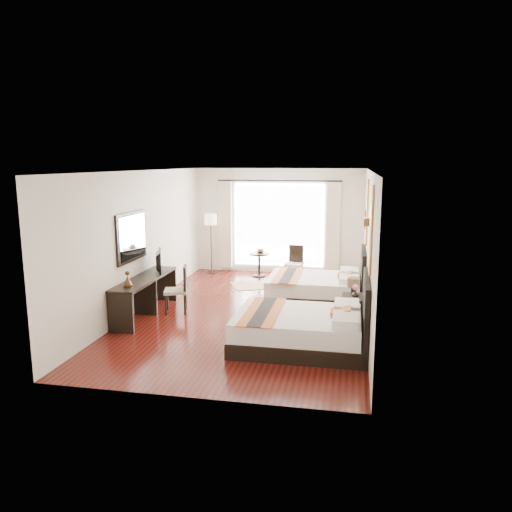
% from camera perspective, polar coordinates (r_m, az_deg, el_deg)
% --- Properties ---
extents(floor, '(4.50, 7.50, 0.01)m').
position_cam_1_polar(floor, '(10.06, -0.62, -6.47)').
color(floor, '#390C0A').
rests_on(floor, ground).
extents(ceiling, '(4.50, 7.50, 0.02)m').
position_cam_1_polar(ceiling, '(9.61, -0.66, 9.66)').
color(ceiling, white).
rests_on(ceiling, wall_headboard).
extents(wall_headboard, '(0.01, 7.50, 2.80)m').
position_cam_1_polar(wall_headboard, '(9.55, 12.68, 1.00)').
color(wall_headboard, silver).
rests_on(wall_headboard, floor).
extents(wall_desk, '(0.01, 7.50, 2.80)m').
position_cam_1_polar(wall_desk, '(10.42, -12.82, 1.80)').
color(wall_desk, silver).
rests_on(wall_desk, floor).
extents(wall_window, '(4.50, 0.01, 2.80)m').
position_cam_1_polar(wall_window, '(13.39, 2.62, 3.99)').
color(wall_window, silver).
rests_on(wall_window, floor).
extents(wall_entry, '(4.50, 0.01, 2.80)m').
position_cam_1_polar(wall_entry, '(6.20, -7.69, -4.06)').
color(wall_entry, silver).
rests_on(wall_entry, floor).
extents(window_glass, '(2.40, 0.02, 2.20)m').
position_cam_1_polar(window_glass, '(13.39, 2.61, 3.56)').
color(window_glass, white).
rests_on(window_glass, wall_window).
extents(sheer_curtain, '(2.30, 0.02, 2.10)m').
position_cam_1_polar(sheer_curtain, '(13.33, 2.57, 3.53)').
color(sheer_curtain, white).
rests_on(sheer_curtain, wall_window).
extents(drape_left, '(0.35, 0.14, 2.35)m').
position_cam_1_polar(drape_left, '(13.58, -3.53, 3.57)').
color(drape_left, beige).
rests_on(drape_left, floor).
extents(drape_right, '(0.35, 0.14, 2.35)m').
position_cam_1_polar(drape_right, '(13.16, 8.81, 3.23)').
color(drape_right, beige).
rests_on(drape_right, floor).
extents(art_panel_near, '(0.03, 0.50, 1.35)m').
position_cam_1_polar(art_panel_near, '(7.80, 13.03, 2.93)').
color(art_panel_near, maroon).
rests_on(art_panel_near, wall_headboard).
extents(art_panel_far, '(0.03, 0.50, 1.35)m').
position_cam_1_polar(art_panel_far, '(10.55, 12.57, 4.93)').
color(art_panel_far, maroon).
rests_on(art_panel_far, wall_headboard).
extents(wall_sconce, '(0.10, 0.14, 0.14)m').
position_cam_1_polar(wall_sconce, '(9.09, 12.52, 3.84)').
color(wall_sconce, '#432C18').
rests_on(wall_sconce, wall_headboard).
extents(mirror_frame, '(0.04, 1.25, 0.95)m').
position_cam_1_polar(mirror_frame, '(9.89, -14.03, 2.15)').
color(mirror_frame, black).
rests_on(mirror_frame, wall_desk).
extents(mirror_glass, '(0.01, 1.12, 0.82)m').
position_cam_1_polar(mirror_glass, '(9.88, -13.90, 2.15)').
color(mirror_glass, white).
rests_on(mirror_glass, mirror_frame).
extents(bed_near, '(2.13, 1.66, 1.20)m').
position_cam_1_polar(bed_near, '(8.21, 5.54, -8.23)').
color(bed_near, black).
rests_on(bed_near, floor).
extents(bed_far, '(2.07, 1.61, 1.16)m').
position_cam_1_polar(bed_far, '(10.85, 7.15, -3.58)').
color(bed_far, black).
rests_on(bed_far, floor).
extents(nightstand, '(0.46, 0.57, 0.54)m').
position_cam_1_polar(nightstand, '(9.42, 11.14, -6.13)').
color(nightstand, black).
rests_on(nightstand, floor).
extents(table_lamp, '(0.23, 0.23, 0.37)m').
position_cam_1_polar(table_lamp, '(9.39, 11.09, -3.16)').
color(table_lamp, black).
rests_on(table_lamp, nightstand).
extents(vase, '(0.18, 0.18, 0.14)m').
position_cam_1_polar(vase, '(9.23, 11.27, -4.56)').
color(vase, black).
rests_on(vase, nightstand).
extents(console_desk, '(0.50, 2.20, 0.76)m').
position_cam_1_polar(console_desk, '(10.03, -12.53, -4.51)').
color(console_desk, black).
rests_on(console_desk, floor).
extents(television, '(0.38, 0.75, 0.44)m').
position_cam_1_polar(television, '(10.38, -11.36, -0.56)').
color(television, black).
rests_on(television, console_desk).
extents(bronze_figurine, '(0.21, 0.21, 0.25)m').
position_cam_1_polar(bronze_figurine, '(9.26, -14.46, -2.65)').
color(bronze_figurine, '#432C18').
rests_on(bronze_figurine, console_desk).
extents(desk_chair, '(0.54, 0.54, 0.94)m').
position_cam_1_polar(desk_chair, '(10.11, -9.03, -4.80)').
color(desk_chair, '#B5A98B').
rests_on(desk_chair, floor).
extents(floor_lamp, '(0.32, 0.32, 1.60)m').
position_cam_1_polar(floor_lamp, '(13.36, -5.19, 3.73)').
color(floor_lamp, black).
rests_on(floor_lamp, floor).
extents(side_table, '(0.54, 0.54, 0.62)m').
position_cam_1_polar(side_table, '(13.08, 0.37, -1.00)').
color(side_table, black).
rests_on(side_table, floor).
extents(fruit_bowl, '(0.21, 0.21, 0.05)m').
position_cam_1_polar(fruit_bowl, '(13.03, 0.50, 0.46)').
color(fruit_bowl, '#4B381A').
rests_on(fruit_bowl, side_table).
extents(window_chair, '(0.47, 0.47, 0.87)m').
position_cam_1_polar(window_chair, '(12.76, 4.39, -1.53)').
color(window_chair, '#B5A98B').
rests_on(window_chair, floor).
extents(jute_rug, '(1.50, 1.30, 0.01)m').
position_cam_1_polar(jute_rug, '(12.19, 0.31, -3.34)').
color(jute_rug, tan).
rests_on(jute_rug, floor).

